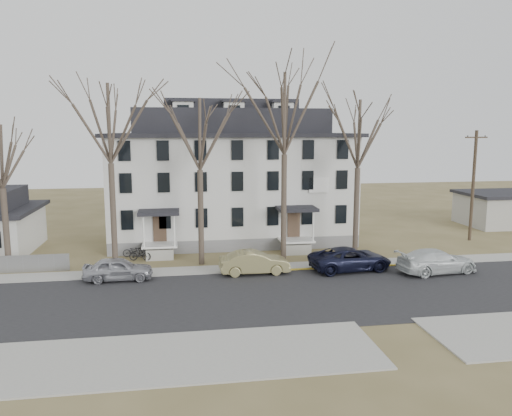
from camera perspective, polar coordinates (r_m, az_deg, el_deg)
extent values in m
plane|color=olive|center=(27.68, 5.39, -11.27)|extent=(120.00, 120.00, 0.00)
cube|color=#27272A|center=(29.51, 4.42, -9.96)|extent=(120.00, 10.00, 0.04)
cube|color=#A09F97|center=(35.10, 2.15, -6.84)|extent=(120.00, 2.00, 0.08)
cube|color=#A09F97|center=(22.34, -12.34, -16.57)|extent=(20.00, 5.00, 0.08)
cube|color=gold|center=(35.55, 10.42, -6.78)|extent=(14.00, 0.25, 0.06)
cube|color=slate|center=(44.31, -2.88, -2.84)|extent=(20.00, 10.00, 1.00)
cube|color=silver|center=(43.62, -2.92, 2.95)|extent=(20.00, 10.00, 8.00)
cube|color=black|center=(43.38, -2.96, 8.35)|extent=(20.80, 10.80, 0.30)
cube|color=black|center=(43.39, -2.98, 9.86)|extent=(16.00, 7.00, 2.00)
cube|color=black|center=(43.43, -2.99, 11.71)|extent=(11.00, 4.50, 0.80)
cube|color=white|center=(38.18, -10.93, -4.15)|extent=(2.60, 2.00, 0.16)
cube|color=white|center=(39.21, 4.62, -3.67)|extent=(2.60, 2.00, 0.16)
cube|color=white|center=(39.87, 7.20, 2.62)|extent=(1.60, 0.08, 1.20)
cube|color=#A09F97|center=(56.22, 26.55, -0.23)|extent=(8.00, 6.00, 3.00)
cube|color=black|center=(56.00, 26.67, 1.49)|extent=(8.50, 6.50, 0.30)
cylinder|color=#473B31|center=(35.72, -15.99, -0.92)|extent=(0.40, 0.40, 7.28)
cylinder|color=#473B31|center=(35.52, -6.32, -1.11)|extent=(0.40, 0.40, 6.76)
cylinder|color=#473B31|center=(36.19, 3.19, -0.04)|extent=(0.40, 0.40, 7.80)
cylinder|color=#473B31|center=(37.80, 11.37, -0.62)|extent=(0.40, 0.40, 6.76)
cylinder|color=#473B31|center=(37.38, -26.65, -2.32)|extent=(0.40, 0.40, 5.72)
cylinder|color=#3D3023|center=(46.71, 23.56, 2.31)|extent=(0.28, 0.28, 9.50)
cube|color=#3D3023|center=(46.47, 23.88, 7.39)|extent=(2.00, 0.12, 0.12)
imported|color=#A3A4AC|center=(33.18, -15.49, -6.79)|extent=(4.34, 1.79, 1.47)
imported|color=olive|center=(33.40, -0.17, -6.29)|extent=(4.67, 1.68, 1.53)
imported|color=black|center=(34.85, 10.72, -5.78)|extent=(5.86, 3.17, 1.56)
imported|color=silver|center=(35.73, 19.93, -5.79)|extent=(5.70, 2.90, 1.58)
imported|color=black|center=(38.88, -13.69, -4.82)|extent=(1.80, 0.70, 0.93)
imported|color=black|center=(37.62, -13.12, -5.23)|extent=(1.67, 0.76, 0.97)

